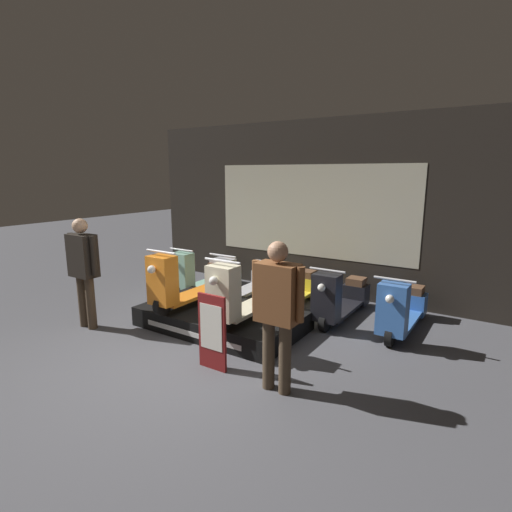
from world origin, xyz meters
name	(u,v)px	position (x,y,z in m)	size (l,w,h in m)	color
ground_plane	(177,364)	(0.00, 0.00, 0.00)	(30.00, 30.00, 0.00)	#4C4C51
shop_wall_back	(311,208)	(0.00, 3.64, 1.60)	(7.19, 0.09, 3.20)	#28231E
display_platform	(222,318)	(-0.27, 1.23, 0.14)	(2.36, 1.36, 0.29)	black
scooter_display_left	(190,282)	(-0.80, 1.15, 0.63)	(0.53, 1.70, 0.92)	black
scooter_display_right	(249,294)	(0.26, 1.15, 0.63)	(0.53, 1.70, 0.92)	black
scooter_backrow_0	(203,274)	(-1.71, 2.50, 0.34)	(0.53, 1.70, 0.92)	black
scooter_backrow_1	(242,281)	(-0.78, 2.50, 0.34)	(0.53, 1.70, 0.92)	black
scooter_backrow_2	(288,289)	(0.14, 2.50, 0.34)	(0.53, 1.70, 0.92)	black
scooter_backrow_3	(340,298)	(1.07, 2.50, 0.34)	(0.53, 1.70, 0.92)	black
scooter_backrow_4	(402,309)	(2.00, 2.50, 0.34)	(0.53, 1.70, 0.92)	black
person_left_browsing	(83,265)	(-1.94, 0.15, 0.95)	(0.59, 0.24, 1.62)	#473828
person_right_browsing	(277,305)	(1.29, 0.15, 0.94)	(0.59, 0.24, 1.60)	#473828
price_sign_board	(212,332)	(0.43, 0.16, 0.46)	(0.38, 0.04, 0.90)	maroon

